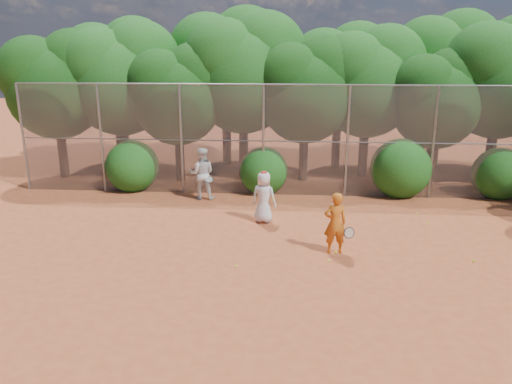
{
  "coord_description": "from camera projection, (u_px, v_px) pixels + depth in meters",
  "views": [
    {
      "loc": [
        0.07,
        -11.73,
        5.26
      ],
      "look_at": [
        -1.0,
        2.5,
        1.1
      ],
      "focal_mm": 35.0,
      "sensor_mm": 36.0,
      "label": 1
    }
  ],
  "objects": [
    {
      "name": "ball_1",
      "position": [
        428.0,
        223.0,
        15.34
      ],
      "size": [
        0.07,
        0.07,
        0.07
      ],
      "primitive_type": "sphere",
      "color": "#DBEF2B",
      "rests_on": "ground"
    },
    {
      "name": "bush_3",
      "position": [
        499.0,
        172.0,
        17.93
      ],
      "size": [
        1.9,
        1.9,
        1.9
      ],
      "primitive_type": "sphere",
      "color": "#144E13",
      "rests_on": "ground"
    },
    {
      "name": "bush_2",
      "position": [
        401.0,
        166.0,
        18.14
      ],
      "size": [
        2.2,
        2.2,
        2.2
      ],
      "primitive_type": "sphere",
      "color": "#144E13",
      "rests_on": "ground"
    },
    {
      "name": "ball_0",
      "position": [
        336.0,
        252.0,
        13.18
      ],
      "size": [
        0.07,
        0.07,
        0.07
      ],
      "primitive_type": "sphere",
      "color": "#DBEF2B",
      "rests_on": "ground"
    },
    {
      "name": "player_teen",
      "position": [
        264.0,
        197.0,
        15.37
      ],
      "size": [
        0.91,
        0.74,
        1.63
      ],
      "rotation": [
        0.0,
        0.0,
        2.81
      ],
      "color": "silver",
      "rests_on": "ground"
    },
    {
      "name": "tree_6",
      "position": [
        438.0,
        96.0,
        19.02
      ],
      "size": [
        3.86,
        3.36,
        5.29
      ],
      "color": "black",
      "rests_on": "ground"
    },
    {
      "name": "tree_4",
      "position": [
        307.0,
        87.0,
        19.5
      ],
      "size": [
        4.19,
        3.64,
        5.73
      ],
      "color": "black",
      "rests_on": "ground"
    },
    {
      "name": "tree_12",
      "position": [
        444.0,
        65.0,
        21.73
      ],
      "size": [
        5.02,
        4.37,
        6.88
      ],
      "color": "black",
      "rests_on": "ground"
    },
    {
      "name": "tree_10",
      "position": [
        227.0,
        62.0,
        22.19
      ],
      "size": [
        5.15,
        4.48,
        7.06
      ],
      "color": "black",
      "rests_on": "ground"
    },
    {
      "name": "tree_1",
      "position": [
        121.0,
        75.0,
        20.22
      ],
      "size": [
        4.64,
        4.03,
        6.35
      ],
      "color": "black",
      "rests_on": "ground"
    },
    {
      "name": "tree_2",
      "position": [
        179.0,
        91.0,
        19.52
      ],
      "size": [
        3.99,
        3.47,
        5.47
      ],
      "color": "black",
      "rests_on": "ground"
    },
    {
      "name": "bush_1",
      "position": [
        264.0,
        169.0,
        18.55
      ],
      "size": [
        1.8,
        1.8,
        1.8
      ],
      "primitive_type": "sphere",
      "color": "#144E13",
      "rests_on": "ground"
    },
    {
      "name": "ball_5",
      "position": [
        418.0,
        213.0,
        16.27
      ],
      "size": [
        0.07,
        0.07,
        0.07
      ],
      "primitive_type": "sphere",
      "color": "#DBEF2B",
      "rests_on": "ground"
    },
    {
      "name": "tree_0",
      "position": [
        57.0,
        81.0,
        19.98
      ],
      "size": [
        4.38,
        3.81,
        6.0
      ],
      "color": "black",
      "rests_on": "ground"
    },
    {
      "name": "fence_back",
      "position": [
        288.0,
        140.0,
        17.88
      ],
      "size": [
        20.05,
        0.09,
        4.03
      ],
      "color": "gray",
      "rests_on": "ground"
    },
    {
      "name": "tree_7",
      "position": [
        502.0,
        73.0,
        19.2
      ],
      "size": [
        4.77,
        4.14,
        6.53
      ],
      "color": "black",
      "rests_on": "ground"
    },
    {
      "name": "ball_3",
      "position": [
        474.0,
        261.0,
        12.65
      ],
      "size": [
        0.07,
        0.07,
        0.07
      ],
      "primitive_type": "sphere",
      "color": "#DBEF2B",
      "rests_on": "ground"
    },
    {
      "name": "ground",
      "position": [
        288.0,
        262.0,
        12.7
      ],
      "size": [
        80.0,
        80.0,
        0.0
      ],
      "primitive_type": "plane",
      "color": "#A64925",
      "rests_on": "ground"
    },
    {
      "name": "ball_4",
      "position": [
        236.0,
        266.0,
        12.34
      ],
      "size": [
        0.07,
        0.07,
        0.07
      ],
      "primitive_type": "sphere",
      "color": "#DBEF2B",
      "rests_on": "ground"
    },
    {
      "name": "tree_5",
      "position": [
        369.0,
        78.0,
        20.0
      ],
      "size": [
        4.51,
        3.92,
        6.17
      ],
      "color": "black",
      "rests_on": "ground"
    },
    {
      "name": "ball_2",
      "position": [
        328.0,
        261.0,
        12.67
      ],
      "size": [
        0.07,
        0.07,
        0.07
      ],
      "primitive_type": "sphere",
      "color": "#DBEF2B",
      "rests_on": "ground"
    },
    {
      "name": "tree_9",
      "position": [
        116.0,
        68.0,
        22.44
      ],
      "size": [
        4.83,
        4.2,
        6.62
      ],
      "color": "black",
      "rests_on": "ground"
    },
    {
      "name": "player_yellow",
      "position": [
        335.0,
        223.0,
        13.02
      ],
      "size": [
        0.84,
        0.53,
        1.66
      ],
      "rotation": [
        0.0,
        0.0,
        3.32
      ],
      "color": "#C66217",
      "rests_on": "ground"
    },
    {
      "name": "bush_0",
      "position": [
        132.0,
        164.0,
        18.89
      ],
      "size": [
        2.0,
        2.0,
        2.0
      ],
      "primitive_type": "sphere",
      "color": "#144E13",
      "rests_on": "ground"
    },
    {
      "name": "player_white",
      "position": [
        202.0,
        174.0,
        17.72
      ],
      "size": [
        0.94,
        0.82,
        1.86
      ],
      "rotation": [
        0.0,
        0.0,
        3.19
      ],
      "color": "silver",
      "rests_on": "ground"
    },
    {
      "name": "tree_11",
      "position": [
        341.0,
        73.0,
        21.58
      ],
      "size": [
        4.64,
        4.03,
        6.35
      ],
      "color": "black",
      "rests_on": "ground"
    },
    {
      "name": "tree_3",
      "position": [
        245.0,
        69.0,
        20.08
      ],
      "size": [
        4.89,
        4.26,
        6.7
      ],
      "color": "black",
      "rests_on": "ground"
    }
  ]
}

